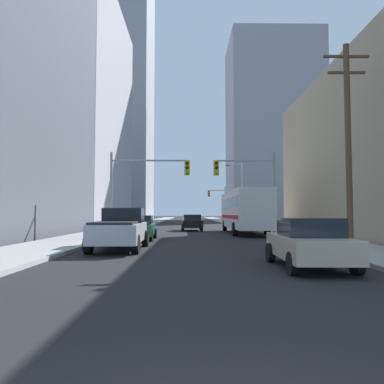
{
  "coord_description": "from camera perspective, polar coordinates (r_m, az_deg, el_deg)",
  "views": [
    {
      "loc": [
        -0.32,
        -2.14,
        1.67
      ],
      "look_at": [
        0.0,
        28.84,
        3.43
      ],
      "focal_mm": 34.5,
      "sensor_mm": 36.0,
      "label": 1
    }
  ],
  "objects": [
    {
      "name": "sedan_green",
      "position": [
        23.22,
        -8.16,
        -5.44
      ],
      "size": [
        1.95,
        4.26,
        1.52
      ],
      "color": "#195938",
      "rests_on": "ground"
    },
    {
      "name": "sedan_beige",
      "position": [
        11.84,
        17.58,
        -7.46
      ],
      "size": [
        1.96,
        4.26,
        1.52
      ],
      "color": "#C6B793",
      "rests_on": "ground"
    },
    {
      "name": "pickup_truck_silver",
      "position": [
        17.24,
        -10.98,
        -5.65
      ],
      "size": [
        2.21,
        5.47,
        1.9
      ],
      "color": "#B7BABF",
      "rests_on": "ground"
    },
    {
      "name": "building_right_far_highrise",
      "position": [
        97.3,
        12.4,
        9.42
      ],
      "size": [
        22.25,
        18.5,
        45.81
      ],
      "primitive_type": "cube",
      "color": "#93939E",
      "rests_on": "ground"
    },
    {
      "name": "building_left_mid_office",
      "position": [
        55.71,
        -21.39,
        11.29
      ],
      "size": [
        19.41,
        24.69,
        30.89
      ],
      "primitive_type": "cube",
      "color": "#93939E",
      "rests_on": "ground"
    },
    {
      "name": "traffic_signal_far_right",
      "position": [
        60.85,
        4.01,
        -1.05
      ],
      "size": [
        2.98,
        0.44,
        6.0
      ],
      "color": "gray",
      "rests_on": "ground"
    },
    {
      "name": "street_lamp_right",
      "position": [
        42.93,
        7.33,
        0.54
      ],
      "size": [
        2.0,
        0.32,
        7.5
      ],
      "color": "gray",
      "rests_on": "ground"
    },
    {
      "name": "traffic_signal_near_left",
      "position": [
        26.37,
        -7.08,
        2.11
      ],
      "size": [
        5.67,
        0.44,
        6.0
      ],
      "color": "gray",
      "rests_on": "ground"
    },
    {
      "name": "building_left_far_tower",
      "position": [
        100.15,
        -13.3,
        16.9
      ],
      "size": [
        23.18,
        19.85,
        72.08
      ],
      "primitive_type": "cube",
      "color": "#93939E",
      "rests_on": "ground"
    },
    {
      "name": "traffic_signal_near_right",
      "position": [
        26.53,
        8.56,
        1.97
      ],
      "size": [
        4.39,
        0.44,
        6.0
      ],
      "color": "gray",
      "rests_on": "ground"
    },
    {
      "name": "utility_pole_right",
      "position": [
        19.32,
        22.99,
        7.53
      ],
      "size": [
        2.2,
        0.28,
        9.85
      ],
      "color": "brown",
      "rests_on": "ground"
    },
    {
      "name": "city_bus",
      "position": [
        30.22,
        8.03,
        -2.74
      ],
      "size": [
        2.67,
        11.53,
        3.4
      ],
      "color": "silver",
      "rests_on": "ground"
    },
    {
      "name": "sidewalk_right",
      "position": [
        52.67,
        7.41,
        -4.97
      ],
      "size": [
        3.59,
        160.0,
        0.15
      ],
      "primitive_type": "cube",
      "color": "#9E9E99",
      "rests_on": "ground"
    },
    {
      "name": "sedan_black",
      "position": [
        34.75,
        -0.0,
        -4.74
      ],
      "size": [
        1.97,
        4.27,
        1.52
      ],
      "color": "black",
      "rests_on": "ground"
    },
    {
      "name": "sidewalk_left",
      "position": [
        52.59,
        -7.9,
        -4.97
      ],
      "size": [
        3.59,
        160.0,
        0.15
      ],
      "primitive_type": "cube",
      "color": "#9E9E99",
      "rests_on": "ground"
    }
  ]
}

